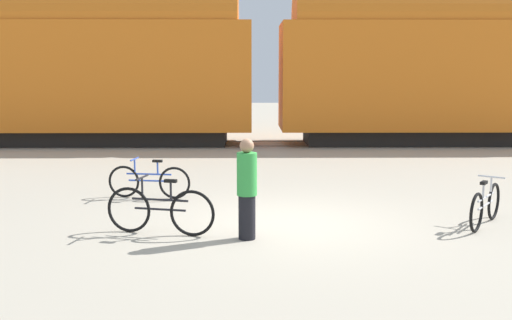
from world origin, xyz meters
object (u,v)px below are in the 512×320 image
object	(u,v)px
freight_train	(266,60)
person_in_green	(247,189)
bicycle_silver	(486,205)
bicycle_blue	(149,181)
bicycle_black	(160,210)

from	to	relation	value
freight_train	person_in_green	size ratio (longest dim) A/B	15.25
bicycle_silver	bicycle_blue	world-z (taller)	bicycle_blue
bicycle_black	freight_train	bearing A→B (deg)	80.41
freight_train	bicycle_blue	bearing A→B (deg)	-106.04
person_in_green	bicycle_black	bearing A→B (deg)	-170.84
bicycle_black	bicycle_blue	bearing A→B (deg)	102.86
bicycle_silver	person_in_green	size ratio (longest dim) A/B	0.88
bicycle_black	person_in_green	xyz separation A→B (m)	(1.40, -0.29, 0.40)
bicycle_black	bicycle_silver	bearing A→B (deg)	4.94
freight_train	bicycle_silver	xyz separation A→B (m)	(3.40, -11.69, -2.66)
freight_train	bicycle_blue	size ratio (longest dim) A/B	13.88
freight_train	bicycle_black	distance (m)	12.61
freight_train	bicycle_black	world-z (taller)	freight_train
bicycle_black	person_in_green	distance (m)	1.49
person_in_green	bicycle_silver	bearing A→B (deg)	31.40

